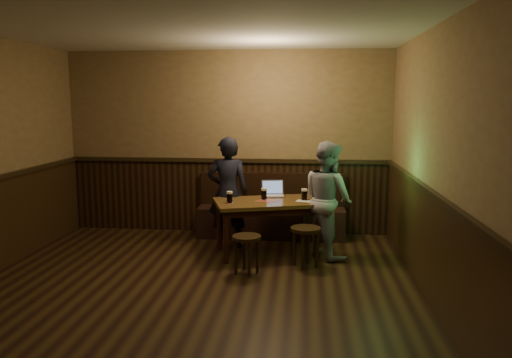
{
  "coord_description": "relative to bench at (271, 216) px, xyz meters",
  "views": [
    {
      "loc": [
        1.19,
        -4.62,
        2.03
      ],
      "look_at": [
        0.56,
        1.76,
        1.03
      ],
      "focal_mm": 35.0,
      "sensor_mm": 36.0,
      "label": 1
    }
  ],
  "objects": [
    {
      "name": "pint_mid",
      "position": [
        -0.04,
        -0.81,
        0.49
      ],
      "size": [
        0.1,
        0.1,
        0.16
      ],
      "color": "maroon",
      "rests_on": "pub_table"
    },
    {
      "name": "stool_right",
      "position": [
        0.52,
        -1.37,
        0.09
      ],
      "size": [
        0.44,
        0.44,
        0.5
      ],
      "rotation": [
        0.0,
        0.0,
        -0.23
      ],
      "color": "black",
      "rests_on": "ground"
    },
    {
      "name": "stool_left",
      "position": [
        -0.18,
        -1.7,
        0.06
      ],
      "size": [
        0.44,
        0.44,
        0.46
      ],
      "rotation": [
        0.0,
        0.0,
        0.35
      ],
      "color": "black",
      "rests_on": "ground"
    },
    {
      "name": "pub_table",
      "position": [
        -0.0,
        -0.88,
        0.32
      ],
      "size": [
        1.52,
        1.14,
        0.73
      ],
      "rotation": [
        0.0,
        0.0,
        0.3
      ],
      "color": "brown",
      "rests_on": "ground"
    },
    {
      "name": "menu",
      "position": [
        0.5,
        -0.87,
        0.42
      ],
      "size": [
        0.25,
        0.2,
        0.0
      ],
      "primitive_type": "cube",
      "rotation": [
        0.0,
        0.0,
        -0.25
      ],
      "color": "silver",
      "rests_on": "pub_table"
    },
    {
      "name": "room",
      "position": [
        -0.7,
        -2.53,
        0.89
      ],
      "size": [
        5.04,
        6.04,
        2.84
      ],
      "color": "black",
      "rests_on": "ground"
    },
    {
      "name": "bench",
      "position": [
        0.0,
        0.0,
        0.0
      ],
      "size": [
        2.2,
        0.5,
        0.95
      ],
      "color": "black",
      "rests_on": "ground"
    },
    {
      "name": "pint_left",
      "position": [
        -0.47,
        -1.08,
        0.49
      ],
      "size": [
        0.1,
        0.1,
        0.16
      ],
      "color": "maroon",
      "rests_on": "pub_table"
    },
    {
      "name": "pint_right",
      "position": [
        0.5,
        -0.8,
        0.49
      ],
      "size": [
        0.1,
        0.1,
        0.16
      ],
      "color": "maroon",
      "rests_on": "pub_table"
    },
    {
      "name": "laptop",
      "position": [
        0.06,
        -0.53,
        0.47
      ],
      "size": [
        0.34,
        0.29,
        0.21
      ],
      "rotation": [
        0.0,
        0.0,
        0.19
      ],
      "color": "silver",
      "rests_on": "pub_table"
    },
    {
      "name": "person_grey",
      "position": [
        0.8,
        -0.89,
        0.45
      ],
      "size": [
        0.9,
        0.94,
        1.53
      ],
      "primitive_type": "imported",
      "rotation": [
        0.0,
        0.0,
        2.17
      ],
      "color": "gray",
      "rests_on": "ground"
    },
    {
      "name": "person_suit",
      "position": [
        -0.57,
        -0.6,
        0.47
      ],
      "size": [
        0.61,
        0.45,
        1.56
      ],
      "primitive_type": "imported",
      "rotation": [
        0.0,
        0.0,
        3.28
      ],
      "color": "black",
      "rests_on": "ground"
    }
  ]
}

